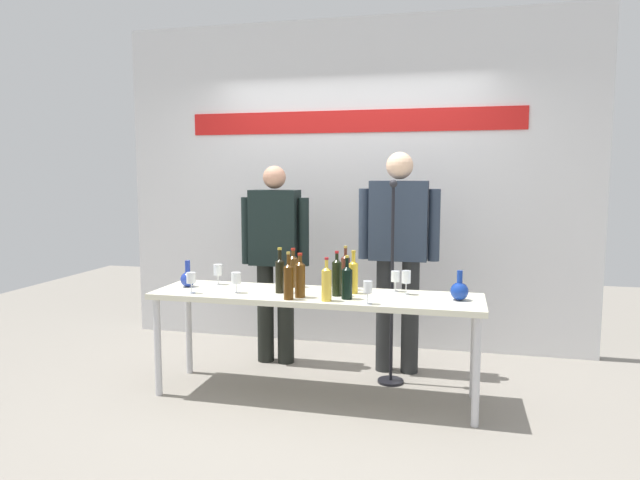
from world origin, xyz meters
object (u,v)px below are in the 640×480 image
object	(u,v)px
wine_bottle_1	(345,271)
wine_glass_right_2	(395,277)
decanter_blue_left	(188,278)
wine_bottle_2	(289,280)
wine_bottle_4	(293,270)
microphone_stand	(391,316)
wine_bottle_3	(327,282)
presenter_left	(275,252)
wine_glass_left_0	(218,270)
display_table	(315,302)
wine_bottle_7	(337,276)
presenter_right	(398,246)
wine_bottle_0	(347,281)
wine_glass_left_2	(236,278)
wine_bottle_6	(300,278)
decanter_blue_right	(459,290)
wine_bottle_8	(353,275)
wine_glass_right_0	(406,277)
wine_glass_right_1	(368,288)
wine_glass_left_1	(191,278)
wine_bottle_5	(280,274)

from	to	relation	value
wine_bottle_1	wine_glass_right_2	world-z (taller)	wine_bottle_1
decanter_blue_left	wine_bottle_1	size ratio (longest dim) A/B	0.62
wine_bottle_2	wine_glass_right_2	size ratio (longest dim) A/B	2.17
wine_bottle_4	microphone_stand	bearing A→B (deg)	15.62
wine_glass_right_2	wine_bottle_3	bearing A→B (deg)	-134.26
presenter_left	wine_bottle_3	world-z (taller)	presenter_left
wine_glass_left_0	microphone_stand	xyz separation A→B (m)	(1.31, 0.24, -0.34)
display_table	wine_bottle_7	xyz separation A→B (m)	(0.16, -0.03, 0.20)
decanter_blue_left	presenter_right	distance (m)	1.66
wine_bottle_0	wine_glass_left_2	world-z (taller)	wine_bottle_0
wine_bottle_6	wine_glass_left_2	size ratio (longest dim) A/B	2.08
decanter_blue_left	presenter_left	world-z (taller)	presenter_left
presenter_left	presenter_right	size ratio (longest dim) A/B	0.94
decanter_blue_right	wine_bottle_7	distance (m)	0.83
decanter_blue_right	wine_glass_right_2	bearing A→B (deg)	156.93
wine_bottle_6	wine_bottle_8	size ratio (longest dim) A/B	1.00
wine_glass_right_0	microphone_stand	distance (m)	0.47
wine_bottle_0	wine_bottle_4	xyz separation A→B (m)	(-0.47, 0.32, 0.01)
microphone_stand	decanter_blue_left	bearing A→B (deg)	-165.63
wine_bottle_8	wine_glass_right_1	distance (m)	0.35
wine_bottle_0	wine_bottle_4	size ratio (longest dim) A/B	1.02
decanter_blue_right	wine_bottle_3	bearing A→B (deg)	-164.99
presenter_right	wine_glass_right_2	size ratio (longest dim) A/B	11.85
decanter_blue_left	wine_glass_left_2	size ratio (longest dim) A/B	1.35
wine_glass_left_0	wine_glass_right_1	bearing A→B (deg)	-18.13
wine_bottle_8	wine_glass_right_1	world-z (taller)	wine_bottle_8
decanter_blue_left	wine_glass_right_2	size ratio (longest dim) A/B	1.34
display_table	presenter_left	size ratio (longest dim) A/B	1.40
wine_bottle_7	wine_glass_left_0	world-z (taller)	wine_bottle_7
wine_bottle_0	wine_bottle_6	world-z (taller)	wine_bottle_6
decanter_blue_right	wine_bottle_0	xyz separation A→B (m)	(-0.74, -0.14, 0.05)
wine_bottle_2	wine_bottle_8	distance (m)	0.49
wine_glass_left_2	wine_bottle_6	bearing A→B (deg)	-4.61
presenter_right	microphone_stand	world-z (taller)	presenter_right
wine_glass_left_1	wine_glass_left_2	size ratio (longest dim) A/B	1.01
wine_bottle_6	wine_glass_right_1	size ratio (longest dim) A/B	2.02
display_table	wine_glass_right_0	size ratio (longest dim) A/B	13.80
microphone_stand	decanter_blue_right	bearing A→B (deg)	-37.70
decanter_blue_right	wine_glass_left_0	world-z (taller)	decanter_blue_right
display_table	wine_bottle_5	xyz separation A→B (m)	(-0.25, -0.03, 0.20)
wine_glass_left_0	wine_bottle_1	bearing A→B (deg)	2.14
wine_glass_right_2	wine_glass_left_2	bearing A→B (deg)	-163.89
decanter_blue_right	presenter_left	distance (m)	1.65
wine_bottle_5	wine_glass_right_0	bearing A→B (deg)	9.98
decanter_blue_right	wine_bottle_4	distance (m)	1.23
decanter_blue_right	wine_bottle_2	xyz separation A→B (m)	(-1.12, -0.25, 0.07)
presenter_right	wine_glass_left_0	xyz separation A→B (m)	(-1.33, -0.51, -0.16)
decanter_blue_right	wine_glass_left_2	world-z (taller)	decanter_blue_right
decanter_blue_right	wine_bottle_8	size ratio (longest dim) A/B	0.66
wine_bottle_4	wine_glass_right_1	size ratio (longest dim) A/B	1.93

